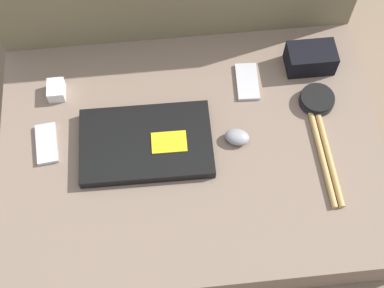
{
  "coord_description": "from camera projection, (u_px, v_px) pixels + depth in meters",
  "views": [
    {
      "loc": [
        -0.06,
        -0.63,
        1.38
      ],
      "look_at": [
        0.0,
        0.0,
        0.16
      ],
      "focal_mm": 50.0,
      "sensor_mm": 36.0,
      "label": 1
    }
  ],
  "objects": [
    {
      "name": "phone_black",
      "position": [
        47.0,
        144.0,
        1.39
      ],
      "size": [
        0.06,
        0.12,
        0.01
      ],
      "rotation": [
        0.0,
        0.0,
        0.09
      ],
      "color": "#B7B7BC",
      "rests_on": "couch_seat"
    },
    {
      "name": "drumstick_pair",
      "position": [
        322.0,
        145.0,
        1.39
      ],
      "size": [
        0.04,
        0.35,
        0.02
      ],
      "rotation": [
        0.0,
        0.0,
        0.02
      ],
      "color": "tan",
      "rests_on": "couch_seat"
    },
    {
      "name": "ground_plane",
      "position": [
        192.0,
        170.0,
        1.52
      ],
      "size": [
        8.0,
        8.0,
        0.0
      ],
      "primitive_type": "plane",
      "color": "#7A6651"
    },
    {
      "name": "computer_mouse",
      "position": [
        237.0,
        137.0,
        1.39
      ],
      "size": [
        0.08,
        0.06,
        0.03
      ],
      "rotation": [
        0.0,
        0.0,
        -0.33
      ],
      "color": "gray",
      "rests_on": "couch_seat"
    },
    {
      "name": "speaker_puck",
      "position": [
        317.0,
        100.0,
        1.44
      ],
      "size": [
        0.09,
        0.09,
        0.03
      ],
      "color": "black",
      "rests_on": "couch_seat"
    },
    {
      "name": "phone_silver",
      "position": [
        247.0,
        82.0,
        1.48
      ],
      "size": [
        0.07,
        0.12,
        0.01
      ],
      "rotation": [
        0.0,
        0.0,
        -0.05
      ],
      "color": "#B7B7BC",
      "rests_on": "couch_seat"
    },
    {
      "name": "camera_pouch",
      "position": [
        311.0,
        58.0,
        1.48
      ],
      "size": [
        0.13,
        0.08,
        0.07
      ],
      "color": "black",
      "rests_on": "couch_seat"
    },
    {
      "name": "laptop",
      "position": [
        146.0,
        143.0,
        1.38
      ],
      "size": [
        0.34,
        0.22,
        0.03
      ],
      "rotation": [
        0.0,
        0.0,
        -0.02
      ],
      "color": "black",
      "rests_on": "couch_seat"
    },
    {
      "name": "couch_seat",
      "position": [
        192.0,
        159.0,
        1.45
      ],
      "size": [
        1.0,
        0.72,
        0.14
      ],
      "color": "#7A6656",
      "rests_on": "ground_plane"
    },
    {
      "name": "charger_brick",
      "position": [
        56.0,
        90.0,
        1.45
      ],
      "size": [
        0.04,
        0.06,
        0.04
      ],
      "color": "silver",
      "rests_on": "couch_seat"
    }
  ]
}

